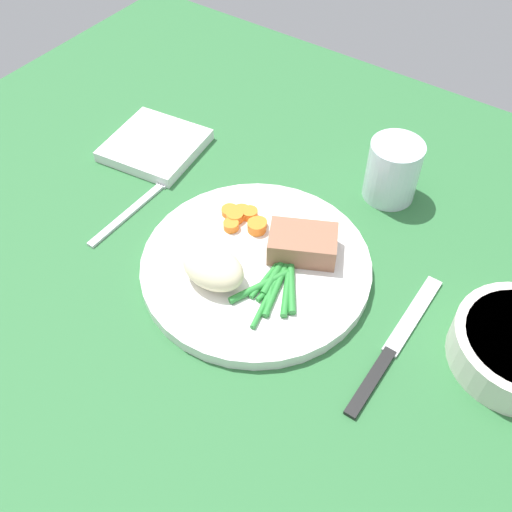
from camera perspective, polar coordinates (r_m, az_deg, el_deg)
name	(u,v)px	position (r cm, az deg, el deg)	size (l,w,h in cm)	color
dining_table	(289,273)	(70.47, 3.25, -1.65)	(120.00, 90.00, 2.00)	#2D6B38
dinner_plate	(256,266)	(68.70, 0.00, -0.98)	(26.73, 26.73, 1.60)	white
meat_portion	(303,244)	(68.06, 4.52, 1.18)	(7.77, 5.05, 3.07)	#936047
mashed_potatoes	(213,268)	(65.10, -4.16, -1.16)	(7.46, 5.28, 3.94)	beige
carrot_slices	(244,219)	(72.08, -1.14, 3.63)	(6.54, 4.49, 1.28)	orange
green_beans	(275,288)	(65.25, 1.82, -3.07)	(7.14, 10.19, 0.86)	#2D8C38
fork	(136,207)	(77.80, -11.51, 4.67)	(1.44, 16.60, 0.40)	silver
knife	(394,346)	(64.67, 13.14, -8.44)	(1.70, 20.50, 0.64)	black
water_glass	(392,174)	(77.91, 12.99, 7.72)	(6.76, 6.76, 8.08)	silver
napkin	(155,145)	(85.87, -9.71, 10.48)	(12.19, 12.04, 1.56)	white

